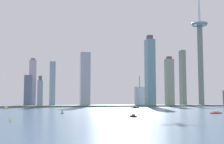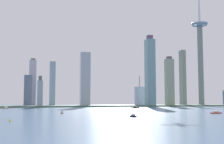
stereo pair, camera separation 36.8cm
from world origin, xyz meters
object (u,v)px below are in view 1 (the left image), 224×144
skyscraper_10 (40,93)px  boat_5 (133,116)px  observation_tower (200,46)px  boat_0 (135,107)px  boat_2 (216,113)px  skyscraper_0 (169,82)px  skyscraper_1 (28,91)px  channel_buoy_0 (204,109)px  channel_buoy_1 (10,120)px  skyscraper_4 (85,79)px  skyscraper_8 (150,72)px  skyscraper_6 (33,83)px  skyscraper_9 (52,84)px  skyscraper_11 (183,78)px  boat_3 (6,108)px  skyscraper_2 (140,96)px  boat_4 (62,112)px

skyscraper_10 → boat_5: skyscraper_10 is taller
observation_tower → boat_0: (-249.73, -164.11, -167.85)m
boat_0 → boat_2: boat_0 is taller
skyscraper_0 → skyscraper_1: (-363.71, 41.36, -25.03)m
boat_2 → observation_tower: bearing=53.0°
boat_0 → channel_buoy_0: size_ratio=8.07×
boat_0 → channel_buoy_1: boat_0 is taller
skyscraper_0 → skyscraper_4: 224.82m
skyscraper_8 → channel_buoy_0: size_ratio=89.73×
skyscraper_10 → skyscraper_0: bearing=3.6°
skyscraper_4 → skyscraper_10: bearing=-160.8°
boat_0 → channel_buoy_1: 384.18m
skyscraper_1 → skyscraper_6: bearing=75.1°
skyscraper_4 → boat_0: (77.88, -166.03, -67.03)m
skyscraper_9 → skyscraper_6: bearing=135.9°
skyscraper_11 → boat_2: 474.77m
observation_tower → skyscraper_6: bearing=172.2°
boat_3 → skyscraper_2: bearing=-125.3°
observation_tower → skyscraper_1: 485.77m
skyscraper_0 → boat_5: (-243.42, -431.84, -62.79)m
skyscraper_8 → skyscraper_10: size_ratio=2.52×
boat_2 → boat_5: 137.89m
skyscraper_2 → skyscraper_9: size_ratio=0.71×
skyscraper_0 → skyscraper_9: (-305.05, 30.61, -7.48)m
observation_tower → skyscraper_10: 461.03m
boat_0 → channel_buoy_1: bearing=-118.9°
skyscraper_1 → skyscraper_10: (28.47, -62.59, -6.28)m
channel_buoy_0 → skyscraper_0: bearing=77.1°
skyscraper_10 → boat_2: skyscraper_10 is taller
skyscraper_11 → boat_3: 501.45m
observation_tower → channel_buoy_1: 690.81m
boat_4 → skyscraper_2: bearing=137.6°
skyscraper_4 → skyscraper_8: bearing=-13.9°
boat_3 → boat_0: bearing=-156.1°
boat_5 → channel_buoy_0: (182.37, 164.46, -0.23)m
skyscraper_6 → boat_5: (110.56, -509.83, -60.34)m
skyscraper_9 → skyscraper_10: (-30.19, -51.85, -23.83)m
skyscraper_0 → skyscraper_6: size_ratio=1.05×
skyscraper_11 → boat_0: size_ratio=9.76×
boat_3 → boat_2: bearing=167.0°
skyscraper_4 → skyscraper_8: (160.63, -39.62, 19.01)m
skyscraper_8 → boat_2: 374.99m
skyscraper_4 → channel_buoy_0: bearing=-60.2°
skyscraper_11 → boat_3: bearing=-159.4°
skyscraper_10 → channel_buoy_0: (274.18, -246.14, -31.71)m
boat_2 → skyscraper_4: bearing=96.9°
skyscraper_0 → skyscraper_2: 88.34m
observation_tower → boat_2: size_ratio=23.65×
skyscraper_6 → skyscraper_8: bearing=-19.0°
boat_2 → boat_5: bearing=-167.9°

